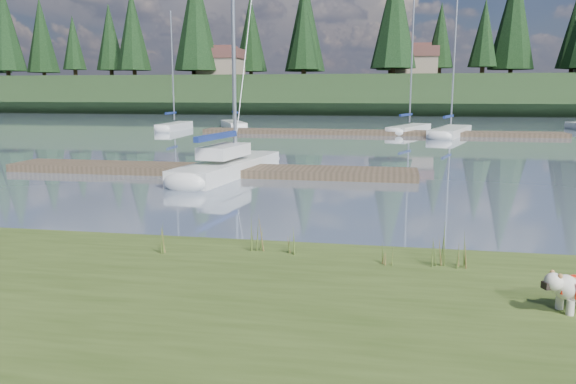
# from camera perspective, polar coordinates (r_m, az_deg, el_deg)

# --- Properties ---
(ground) EXTENTS (200.00, 200.00, 0.00)m
(ground) POSITION_cam_1_polar(r_m,az_deg,el_deg) (41.89, 6.29, 5.85)
(ground) COLOR slate
(ground) RESTS_ON ground
(bank) EXTENTS (60.00, 9.00, 0.35)m
(bank) POSITION_cam_1_polar(r_m,az_deg,el_deg) (7.06, -16.17, -15.32)
(bank) COLOR #3F531F
(bank) RESTS_ON ground
(ridge) EXTENTS (200.00, 20.00, 5.00)m
(ridge) POSITION_cam_1_polar(r_m,az_deg,el_deg) (84.72, 8.46, 9.69)
(ridge) COLOR #1D3017
(ridge) RESTS_ON ground
(sailboat_main) EXTENTS (2.68, 8.04, 11.47)m
(sailboat_main) POSITION_cam_1_polar(r_m,az_deg,el_deg) (22.07, -5.40, 3.05)
(sailboat_main) COLOR silver
(sailboat_main) RESTS_ON ground
(dock_near) EXTENTS (16.00, 2.00, 0.30)m
(dock_near) POSITION_cam_1_polar(r_m,az_deg,el_deg) (22.01, -8.20, 2.26)
(dock_near) COLOR #4C3D2C
(dock_near) RESTS_ON ground
(dock_far) EXTENTS (26.00, 2.20, 0.30)m
(dock_far) POSITION_cam_1_polar(r_m,az_deg,el_deg) (41.78, 9.05, 5.98)
(dock_far) COLOR #4C3D2C
(dock_far) RESTS_ON ground
(sailboat_bg_0) EXTENTS (1.51, 6.51, 9.55)m
(sailboat_bg_0) POSITION_cam_1_polar(r_m,az_deg,el_deg) (47.83, -11.23, 6.65)
(sailboat_bg_0) COLOR silver
(sailboat_bg_0) RESTS_ON ground
(sailboat_bg_1) EXTENTS (4.08, 6.74, 10.29)m
(sailboat_bg_1) POSITION_cam_1_polar(r_m,az_deg,el_deg) (49.36, -5.66, 6.91)
(sailboat_bg_1) COLOR silver
(sailboat_bg_1) RESTS_ON ground
(sailboat_bg_2) EXTENTS (3.86, 7.37, 11.07)m
(sailboat_bg_2) POSITION_cam_1_polar(r_m,az_deg,el_deg) (44.62, 12.47, 6.37)
(sailboat_bg_2) COLOR silver
(sailboat_bg_2) RESTS_ON ground
(sailboat_bg_3) EXTENTS (4.05, 8.83, 12.70)m
(sailboat_bg_3) POSITION_cam_1_polar(r_m,az_deg,el_deg) (42.88, 16.37, 6.03)
(sailboat_bg_3) COLOR silver
(sailboat_bg_3) RESTS_ON ground
(weed_0) EXTENTS (0.17, 0.14, 0.68)m
(weed_0) POSITION_cam_1_polar(r_m,az_deg,el_deg) (10.06, -3.24, -4.38)
(weed_0) COLOR #475B23
(weed_0) RESTS_ON bank
(weed_1) EXTENTS (0.17, 0.14, 0.49)m
(weed_1) POSITION_cam_1_polar(r_m,az_deg,el_deg) (9.88, 0.43, -5.12)
(weed_1) COLOR #475B23
(weed_1) RESTS_ON bank
(weed_2) EXTENTS (0.17, 0.14, 0.78)m
(weed_2) POSITION_cam_1_polar(r_m,az_deg,el_deg) (9.51, 14.98, -5.33)
(weed_2) COLOR #475B23
(weed_2) RESTS_ON bank
(weed_3) EXTENTS (0.17, 0.14, 0.56)m
(weed_3) POSITION_cam_1_polar(r_m,az_deg,el_deg) (10.05, -12.32, -4.92)
(weed_3) COLOR #475B23
(weed_3) RESTS_ON bank
(weed_4) EXTENTS (0.17, 0.14, 0.39)m
(weed_4) POSITION_cam_1_polar(r_m,az_deg,el_deg) (9.44, 10.00, -6.29)
(weed_4) COLOR #475B23
(weed_4) RESTS_ON bank
(weed_5) EXTENTS (0.17, 0.14, 0.67)m
(weed_5) POSITION_cam_1_polar(r_m,az_deg,el_deg) (9.53, 17.44, -5.72)
(weed_5) COLOR #475B23
(weed_5) RESTS_ON bank
(mud_lip) EXTENTS (60.00, 0.50, 0.14)m
(mud_lip) POSITION_cam_1_polar(r_m,az_deg,el_deg) (10.94, -5.84, -6.28)
(mud_lip) COLOR #33281C
(mud_lip) RESTS_ON ground
(conifer_0) EXTENTS (5.72, 5.72, 14.15)m
(conifer_0) POSITION_cam_1_polar(r_m,az_deg,el_deg) (98.17, -26.86, 14.72)
(conifer_0) COLOR #382619
(conifer_0) RESTS_ON ridge
(conifer_1) EXTENTS (4.40, 4.40, 11.30)m
(conifer_1) POSITION_cam_1_polar(r_m,az_deg,el_deg) (93.51, -17.65, 14.77)
(conifer_1) COLOR #382619
(conifer_1) RESTS_ON ridge
(conifer_2) EXTENTS (6.60, 6.60, 16.05)m
(conifer_2) POSITION_cam_1_polar(r_m,az_deg,el_deg) (85.06, -9.35, 17.13)
(conifer_2) COLOR #382619
(conifer_2) RESTS_ON ridge
(conifer_3) EXTENTS (4.84, 4.84, 12.25)m
(conifer_3) POSITION_cam_1_polar(r_m,az_deg,el_deg) (85.09, 1.59, 16.03)
(conifer_3) COLOR #382619
(conifer_3) RESTS_ON ridge
(conifer_4) EXTENTS (6.16, 6.16, 15.10)m
(conifer_4) POSITION_cam_1_polar(r_m,az_deg,el_deg) (78.29, 10.78, 17.36)
(conifer_4) COLOR #382619
(conifer_4) RESTS_ON ridge
(conifer_5) EXTENTS (3.96, 3.96, 10.35)m
(conifer_5) POSITION_cam_1_polar(r_m,az_deg,el_deg) (82.90, 19.33, 15.00)
(conifer_5) COLOR #382619
(conifer_5) RESTS_ON ridge
(house_0) EXTENTS (6.30, 5.30, 4.65)m
(house_0) POSITION_cam_1_polar(r_m,az_deg,el_deg) (85.49, -6.82, 12.96)
(house_0) COLOR gray
(house_0) RESTS_ON ridge
(house_1) EXTENTS (6.30, 5.30, 4.65)m
(house_1) POSITION_cam_1_polar(r_m,az_deg,el_deg) (82.82, 12.76, 12.88)
(house_1) COLOR gray
(house_1) RESTS_ON ridge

